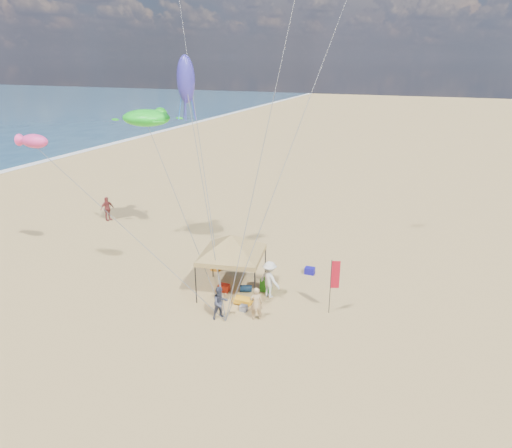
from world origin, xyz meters
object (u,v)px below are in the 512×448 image
object	(u,v)px
cooler_red	(224,288)
chair_yellow	(216,264)
chair_green	(266,284)
person_near_a	(256,303)
cooler_blue	(310,271)
person_near_c	(270,279)
feather_flag	(334,278)
person_near_b	(220,303)
beach_cart	(243,300)
canopy_tent	(231,237)
person_far_a	(107,209)

from	to	relation	value
cooler_red	chair_yellow	xyz separation A→B (m)	(-1.50, 2.15, 0.16)
chair_green	person_near_a	world-z (taller)	person_near_a
cooler_blue	chair_yellow	distance (m)	5.29
cooler_red	chair_yellow	world-z (taller)	chair_yellow
cooler_blue	person_near_c	xyz separation A→B (m)	(-1.19, -3.28, 0.77)
feather_flag	cooler_blue	size ratio (longest dim) A/B	5.08
cooler_red	person_near_a	world-z (taller)	person_near_a
feather_flag	cooler_blue	bearing A→B (deg)	119.97
person_near_b	beach_cart	bearing A→B (deg)	21.86
chair_yellow	feather_flag	bearing A→B (deg)	-16.86
chair_yellow	person_near_a	bearing A→B (deg)	-44.84
cooler_red	person_near_c	xyz separation A→B (m)	(2.38, 0.35, 0.77)
person_near_b	chair_green	bearing A→B (deg)	20.99
cooler_blue	person_near_a	xyz separation A→B (m)	(-1.04, -5.50, 0.62)
cooler_red	cooler_blue	distance (m)	5.09
canopy_tent	chair_yellow	xyz separation A→B (m)	(-1.94, 2.03, -2.69)
chair_green	person_near_c	size ratio (longest dim) A/B	0.37
feather_flag	person_near_b	distance (m)	5.37
cooler_red	person_far_a	xyz separation A→B (m)	(-12.77, 6.82, 0.71)
chair_green	person_near_b	bearing A→B (deg)	-106.78
cooler_red	person_near_b	bearing A→B (deg)	-67.83
person_near_b	chair_yellow	bearing A→B (deg)	66.38
feather_flag	person_near_c	distance (m)	3.44
person_near_c	person_near_b	bearing A→B (deg)	86.21
feather_flag	beach_cart	world-z (taller)	feather_flag
canopy_tent	person_near_c	xyz separation A→B (m)	(1.95, 0.23, -2.08)
canopy_tent	chair_green	distance (m)	3.20
feather_flag	cooler_blue	world-z (taller)	feather_flag
beach_cart	person_near_a	distance (m)	1.62
canopy_tent	chair_green	world-z (taller)	canopy_tent
feather_flag	cooler_red	size ratio (longest dim) A/B	5.08
person_near_c	person_far_a	world-z (taller)	person_near_c
feather_flag	chair_yellow	xyz separation A→B (m)	(-7.19, 2.18, -1.49)
chair_green	person_far_a	size ratio (longest dim) A/B	0.39
canopy_tent	cooler_red	xyz separation A→B (m)	(-0.43, -0.12, -2.85)
cooler_red	feather_flag	bearing A→B (deg)	-0.33
cooler_blue	person_near_c	size ratio (longest dim) A/B	0.28
feather_flag	person_far_a	distance (m)	19.71
canopy_tent	person_far_a	distance (m)	14.96
cooler_blue	person_near_a	world-z (taller)	person_near_a
person_near_a	person_near_b	distance (m)	1.65
cooler_blue	chair_yellow	size ratio (longest dim) A/B	0.77
cooler_blue	beach_cart	distance (m)	4.97
canopy_tent	chair_green	size ratio (longest dim) A/B	8.31
cooler_blue	person_near_c	distance (m)	3.57
beach_cart	person_near_b	xyz separation A→B (m)	(-0.45, -1.56, 0.59)
person_near_a	feather_flag	bearing A→B (deg)	-177.38
canopy_tent	cooler_red	world-z (taller)	canopy_tent
chair_yellow	person_near_b	distance (m)	5.22
chair_green	beach_cart	distance (m)	1.85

